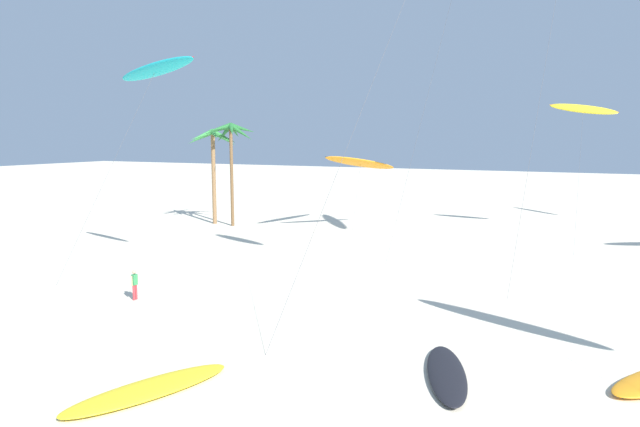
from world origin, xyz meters
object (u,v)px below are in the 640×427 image
Objects in this scene: flying_kite_7 at (155,69)px; grounded_kite_2 at (149,389)px; flying_kite_6 at (361,163)px; person_near_left at (135,284)px; palm_tree_0 at (213,145)px; flying_kite_2 at (583,109)px; palm_tree_1 at (230,137)px; grounded_kite_1 at (447,373)px.

flying_kite_7 is 2.22× the size of grounded_kite_2.
flying_kite_7 is at bearing -106.04° from flying_kite_6.
person_near_left is (-8.59, 8.40, 0.76)m from grounded_kite_2.
palm_tree_0 is 28.15m from person_near_left.
flying_kite_2 reaches higher than grounded_kite_2.
palm_tree_0 reaches higher than flying_kite_6.
palm_tree_1 is 1.63× the size of grounded_kite_2.
grounded_kite_1 is at bearing -21.82° from flying_kite_7.
palm_tree_1 is at bearing 136.13° from grounded_kite_1.
flying_kite_6 is (-18.38, -6.94, -4.84)m from flying_kite_2.
grounded_kite_1 is at bearing -8.53° from person_near_left.
palm_tree_1 is at bearing 112.46° from person_near_left.
grounded_kite_2 is 12.04m from person_near_left.
person_near_left is (9.84, -23.80, -7.88)m from palm_tree_1.
flying_kite_7 is at bearing -131.50° from flying_kite_2.
palm_tree_0 is at bearing 116.64° from flying_kite_7.
flying_kite_6 is at bearing 10.11° from palm_tree_1.
flying_kite_2 is 36.68m from flying_kite_7.
person_near_left is (-21.38, -33.03, -10.38)m from flying_kite_2.
flying_kite_6 is 1.38× the size of grounded_kite_2.
flying_kite_6 reaches higher than grounded_kite_1.
palm_tree_0 is 0.70× the size of flying_kite_7.
flying_kite_2 is 20.24m from flying_kite_6.
palm_tree_1 reaches higher than grounded_kite_2.
flying_kite_6 is 22.32m from flying_kite_7.
grounded_kite_2 is at bearing -57.44° from palm_tree_0.
grounded_kite_1 is (14.68, -28.74, -6.31)m from flying_kite_6.
palm_tree_0 is 15.47m from flying_kite_6.
flying_kite_2 is at bearing 57.08° from person_near_left.
palm_tree_1 is 0.74× the size of flying_kite_7.
palm_tree_0 is at bearing 116.82° from person_near_left.
flying_kite_2 is 7.31× the size of person_near_left.
flying_kite_6 is at bearing 117.07° from grounded_kite_1.
grounded_kite_1 is 17.89m from person_near_left.
flying_kite_7 is at bearing 158.18° from grounded_kite_1.
palm_tree_1 is 32.65m from flying_kite_2.
person_near_left is at bearing -63.18° from palm_tree_0.
grounded_kite_1 is 10.75m from grounded_kite_2.
person_near_left is (12.29, -24.30, -7.12)m from palm_tree_0.
flying_kite_2 reaches higher than person_near_left.
flying_kite_7 is (-5.89, -20.50, 6.59)m from flying_kite_6.
flying_kite_6 is 32.88m from grounded_kite_1.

